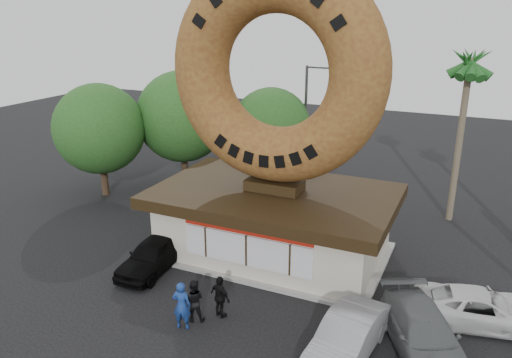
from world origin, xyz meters
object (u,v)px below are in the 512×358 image
object	(u,v)px
street_lamp	(307,121)
car_grey	(424,334)
person_left	(182,305)
car_silver	(347,337)
giant_donut	(276,72)
person_right	(220,297)
donut_shop	(274,220)
car_black	(153,255)
car_white	(481,308)
person_center	(194,300)

from	to	relation	value
street_lamp	car_grey	distance (m)	17.91
person_left	car_silver	distance (m)	6.10
giant_donut	car_silver	xyz separation A→B (m)	(5.24, -6.05, -8.01)
street_lamp	person_right	world-z (taller)	street_lamp
giant_donut	person_right	world-z (taller)	giant_donut
car_silver	car_grey	xyz separation A→B (m)	(2.37, 1.30, -0.01)
donut_shop	giant_donut	size ratio (longest dim) A/B	1.13
car_black	car_grey	xyz separation A→B (m)	(12.01, -0.94, 0.01)
car_silver	car_white	world-z (taller)	car_silver
donut_shop	car_black	size ratio (longest dim) A/B	2.58
person_right	car_black	xyz separation A→B (m)	(-4.59, 1.98, -0.13)
street_lamp	car_silver	size ratio (longest dim) A/B	1.74
person_right	car_black	distance (m)	5.00
giant_donut	person_center	xyz separation A→B (m)	(-0.63, -6.41, -7.91)
person_left	car_white	size ratio (longest dim) A/B	0.39
person_right	car_black	bearing A→B (deg)	-3.49
person_center	person_right	world-z (taller)	person_right
person_left	car_grey	bearing A→B (deg)	-178.70
person_right	person_center	bearing A→B (deg)	57.25
car_grey	person_center	bearing A→B (deg)	165.22
car_black	car_white	world-z (taller)	car_black
giant_donut	street_lamp	world-z (taller)	giant_donut
person_center	car_white	size ratio (longest dim) A/B	0.35
person_right	car_white	size ratio (longest dim) A/B	0.35
car_grey	car_white	bearing A→B (deg)	30.13
car_black	car_silver	bearing A→B (deg)	-15.88
donut_shop	street_lamp	world-z (taller)	street_lamp
person_left	car_silver	xyz separation A→B (m)	(6.02, 0.97, -0.21)
donut_shop	person_right	xyz separation A→B (m)	(0.18, -5.77, -0.89)
car_white	car_black	bearing A→B (deg)	84.81
person_right	street_lamp	bearing A→B (deg)	-62.76
person_center	person_right	bearing A→B (deg)	-167.41
donut_shop	person_left	bearing A→B (deg)	-96.37
person_center	car_silver	size ratio (longest dim) A/B	0.37
donut_shop	giant_donut	distance (m)	7.00
giant_donut	car_black	bearing A→B (deg)	-139.16
street_lamp	car_silver	xyz separation A→B (m)	(7.09, -16.05, -3.73)
car_silver	car_grey	bearing A→B (deg)	36.55
street_lamp	car_black	world-z (taller)	street_lamp
donut_shop	street_lamp	distance (m)	10.54
person_center	car_black	distance (m)	4.58
donut_shop	street_lamp	size ratio (longest dim) A/B	1.40
giant_donut	person_center	size ratio (longest dim) A/B	5.77
person_right	car_white	xyz separation A→B (m)	(9.18, 3.68, -0.19)
person_left	person_right	bearing A→B (deg)	-142.01
person_left	car_black	size ratio (longest dim) A/B	0.44
street_lamp	person_left	xyz separation A→B (m)	(1.07, -17.01, -3.52)
person_left	person_center	bearing A→B (deg)	-117.54
person_left	car_white	world-z (taller)	person_left
street_lamp	car_grey	size ratio (longest dim) A/B	1.55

